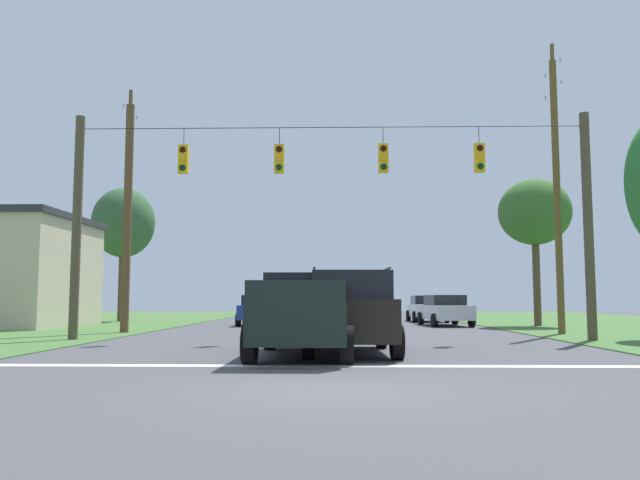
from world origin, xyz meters
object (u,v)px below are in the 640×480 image
distant_car_far_parked (445,310)px  tree_roadside_far_right (123,223)px  utility_pole_mid_right (557,186)px  pickup_truck (304,315)px  suv_black (349,310)px  overhead_signal_span (330,212)px  distant_car_crossing_white (427,308)px  tree_roadside_left (535,213)px  distant_car_oncoming (260,310)px  utility_pole_near_left (127,214)px

distant_car_far_parked → tree_roadside_far_right: 19.36m
utility_pole_mid_right → pickup_truck: bearing=-135.6°
pickup_truck → tree_roadside_far_right: size_ratio=0.69×
suv_black → utility_pole_mid_right: size_ratio=0.43×
overhead_signal_span → distant_car_far_parked: 13.04m
pickup_truck → suv_black: (1.07, 0.64, 0.09)m
pickup_truck → distant_car_crossing_white: (6.11, 22.16, -0.18)m
tree_roadside_left → distant_car_oncoming: bearing=176.0°
utility_pole_mid_right → suv_black: bearing=-134.2°
distant_car_far_parked → tree_roadside_left: tree_roadside_left is taller
suv_black → tree_roadside_left: bearing=58.4°
pickup_truck → distant_car_oncoming: bearing=100.2°
pickup_truck → distant_car_oncoming: (-3.09, 17.11, -0.18)m
suv_black → distant_car_crossing_white: 22.10m
overhead_signal_span → utility_pole_near_left: bearing=152.0°
distant_car_far_parked → distant_car_oncoming: bearing=177.1°
overhead_signal_span → distant_car_far_parked: (5.61, 11.28, -3.35)m
suv_black → distant_car_oncoming: (-4.16, 16.47, -0.27)m
tree_roadside_left → overhead_signal_span: bearing=-132.9°
distant_car_far_parked → tree_roadside_left: 6.53m
distant_car_crossing_white → utility_pole_mid_right: size_ratio=0.38×
utility_pole_mid_right → tree_roadside_far_right: 24.58m
utility_pole_near_left → tree_roadside_left: 19.27m
distant_car_oncoming → utility_pole_near_left: utility_pole_near_left is taller
distant_car_oncoming → distant_car_far_parked: bearing=-2.9°
tree_roadside_left → utility_pole_near_left: bearing=-160.2°
distant_car_crossing_white → utility_pole_near_left: utility_pole_near_left is taller
suv_black → utility_pole_near_left: bearing=133.6°
utility_pole_near_left → pickup_truck: bearing=-52.1°
overhead_signal_span → suv_black: bearing=-84.2°
overhead_signal_span → distant_car_far_parked: bearing=63.6°
suv_black → utility_pole_mid_right: 12.61m
distant_car_crossing_white → tree_roadside_left: size_ratio=0.60×
pickup_truck → tree_roadside_left: size_ratio=0.75×
pickup_truck → distant_car_crossing_white: size_ratio=1.26×
suv_black → utility_pole_near_left: (-8.57, 9.00, 3.63)m
pickup_truck → distant_car_oncoming: size_ratio=1.25×
distant_car_far_parked → utility_pole_mid_right: utility_pole_mid_right is taller
pickup_truck → utility_pole_mid_right: bearing=44.4°
distant_car_far_parked → pickup_truck: bearing=-110.5°
suv_black → utility_pole_near_left: size_ratio=0.50×
distant_car_far_parked → utility_pole_near_left: 15.87m
overhead_signal_span → distant_car_crossing_white: overhead_signal_span is taller
utility_pole_near_left → tree_roadside_left: (18.12, 6.51, 0.87)m
distant_car_crossing_white → utility_pole_mid_right: (3.14, -13.10, 4.87)m
utility_pole_near_left → distant_car_crossing_white: bearing=42.6°
overhead_signal_span → utility_pole_mid_right: 9.55m
utility_pole_mid_right → distant_car_crossing_white: bearing=103.5°
overhead_signal_span → tree_roadside_left: bearing=47.1°
tree_roadside_far_right → tree_roadside_left: size_ratio=1.09×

